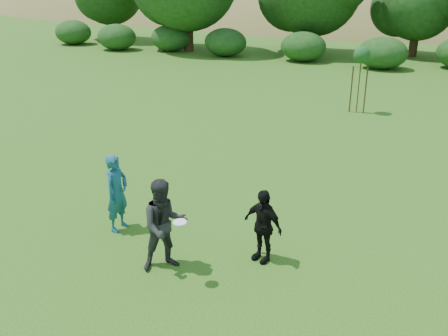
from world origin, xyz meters
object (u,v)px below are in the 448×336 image
(player_grey, at_px, (164,225))
(sapling, at_px, (362,57))
(player_black, at_px, (263,226))
(player_teal, at_px, (117,193))

(player_grey, distance_m, sapling, 14.14)
(player_grey, distance_m, player_black, 2.05)
(player_teal, relative_size, player_grey, 0.96)
(player_grey, xyz_separation_m, sapling, (1.73, 13.96, 1.44))
(player_grey, bearing_deg, player_teal, 109.41)
(player_teal, distance_m, sapling, 13.49)
(player_grey, xyz_separation_m, player_black, (1.75, 1.05, -0.17))
(player_teal, distance_m, player_grey, 2.11)
(player_teal, xyz_separation_m, player_grey, (1.84, -1.03, 0.04))
(player_black, xyz_separation_m, sapling, (-0.02, 12.90, 1.61))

